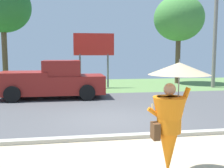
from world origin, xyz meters
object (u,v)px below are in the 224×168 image
(pickup_truck, at_px, (52,81))
(tree_left_far, at_px, (3,7))
(utility_pole, at_px, (215,26))
(roadside_billboard, at_px, (94,48))
(monk_pedestrian, at_px, (172,113))
(tree_center_back, at_px, (179,19))

(pickup_truck, bearing_deg, tree_left_far, 127.58)
(utility_pole, bearing_deg, pickup_truck, -165.69)
(pickup_truck, relative_size, tree_left_far, 0.74)
(pickup_truck, relative_size, roadside_billboard, 1.49)
(monk_pedestrian, xyz_separation_m, pickup_truck, (-2.65, 9.08, -0.28))
(utility_pole, distance_m, tree_left_far, 14.14)
(pickup_truck, xyz_separation_m, tree_left_far, (-3.51, 5.85, 4.44))
(pickup_truck, bearing_deg, roadside_billboard, 62.65)
(utility_pole, xyz_separation_m, tree_left_far, (-13.69, 3.26, 1.32))
(utility_pole, height_order, tree_left_far, utility_pole)
(pickup_truck, xyz_separation_m, roadside_billboard, (2.44, 3.62, 1.68))
(monk_pedestrian, relative_size, tree_center_back, 0.33)
(roadside_billboard, height_order, tree_left_far, tree_left_far)
(roadside_billboard, bearing_deg, tree_left_far, 159.43)
(tree_center_back, bearing_deg, pickup_truck, -148.76)
(tree_left_far, relative_size, tree_center_back, 1.09)
(monk_pedestrian, relative_size, pickup_truck, 0.41)
(monk_pedestrian, bearing_deg, tree_left_far, 113.14)
(monk_pedestrian, distance_m, tree_center_back, 16.15)
(tree_left_far, distance_m, tree_center_back, 12.40)
(roadside_billboard, bearing_deg, tree_center_back, 15.32)
(tree_left_far, bearing_deg, utility_pole, -13.38)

